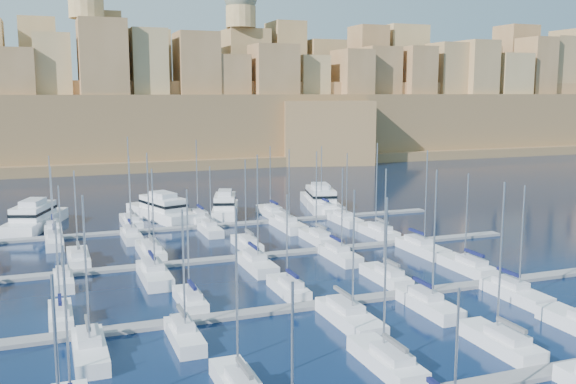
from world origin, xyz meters
name	(u,v)px	position (x,y,z in m)	size (l,w,h in m)	color
ground	(271,278)	(0.00, 0.00, 0.00)	(600.00, 600.00, 0.00)	black
pontoon_mid_near	(307,306)	(0.00, -12.00, 0.20)	(84.00, 2.00, 0.40)	slate
pontoon_mid_far	(247,257)	(0.00, 10.00, 0.20)	(84.00, 2.00, 0.40)	slate
pontoon_far	(209,226)	(0.00, 32.00, 0.20)	(84.00, 2.00, 0.40)	slate
sailboat_3	(387,361)	(0.28, -28.50, 0.75)	(2.77, 9.24, 14.66)	white
sailboat_4	(501,342)	(11.79, -28.52, 0.76)	(2.76, 9.19, 15.35)	white
sailboat_13	(61,316)	(-24.71, -7.32, 0.70)	(2.27, 7.55, 10.53)	white
sailboat_14	(190,300)	(-11.59, -7.14, 0.73)	(2.38, 7.92, 12.94)	white
sailboat_15	(289,288)	(-0.24, -6.96, 0.72)	(2.49, 8.29, 11.73)	white
sailboat_16	(386,276)	(12.44, -6.70, 0.74)	(2.64, 8.82, 14.06)	white
sailboat_17	(467,266)	(24.40, -6.42, 0.74)	(2.82, 9.40, 12.93)	white
sailboat_19	(90,350)	(-22.58, -17.46, 0.75)	(2.74, 9.14, 14.66)	white
sailboat_20	(184,335)	(-14.25, -16.92, 0.73)	(2.41, 8.04, 12.83)	white
sailboat_21	(349,317)	(1.99, -18.03, 0.76)	(3.10, 10.32, 13.87)	white
sailboat_22	(429,304)	(11.48, -17.50, 0.76)	(2.77, 9.23, 15.32)	white
sailboat_23	(515,293)	(22.63, -17.50, 0.74)	(2.77, 9.23, 13.15)	white
sailboat_25	(78,258)	(-21.92, 15.48, 0.73)	(2.75, 9.18, 12.78)	white
sailboat_26	(151,251)	(-12.25, 15.89, 0.76)	(3.01, 10.03, 14.76)	white
sailboat_27	(247,244)	(1.61, 15.15, 0.73)	(2.56, 8.52, 13.40)	white
sailboat_28	(318,237)	(12.93, 15.32, 0.74)	(2.66, 8.86, 14.19)	white
sailboat_29	(377,231)	(23.52, 15.78, 0.76)	(2.94, 9.81, 15.10)	white
sailboat_31	(63,280)	(-24.10, 5.35, 0.72)	(2.25, 7.49, 12.40)	white
sailboat_32	(154,274)	(-13.66, 3.92, 0.76)	(3.12, 10.41, 14.10)	white
sailboat_33	(257,263)	(-0.43, 4.28, 0.76)	(2.90, 9.68, 15.28)	white
sailboat_34	(340,255)	(11.60, 4.60, 0.73)	(2.71, 9.04, 13.03)	white
sailboat_35	(422,248)	(24.27, 4.04, 0.76)	(3.05, 10.17, 15.05)	white
sailboat_37	(53,228)	(-24.86, 37.35, 0.73)	(2.68, 8.93, 12.84)	white
sailboat_38	(131,222)	(-12.22, 37.76, 0.76)	(2.93, 9.77, 15.59)	white
sailboat_39	(199,217)	(-0.43, 37.89, 0.76)	(3.01, 10.02, 14.72)	white
sailboat_40	(271,212)	(13.30, 37.77, 0.74)	(2.93, 9.78, 13.21)	white
sailboat_41	(322,209)	(23.29, 37.11, 0.73)	(2.53, 8.43, 13.00)	white
sailboat_43	(55,241)	(-24.76, 26.88, 0.72)	(2.54, 8.45, 12.31)	white
sailboat_44	(131,235)	(-13.54, 26.88, 0.73)	(2.54, 8.46, 13.46)	white
sailboat_45	(210,229)	(-1.00, 26.96, 0.71)	(2.49, 8.30, 11.36)	white
sailboat_46	(288,225)	(12.03, 25.85, 0.76)	(3.16, 10.55, 13.75)	white
sailboat_47	(345,219)	(22.97, 26.58, 0.73)	(2.72, 9.07, 12.68)	white
motor_yacht_a	(35,218)	(-27.58, 41.96, 1.73)	(10.92, 18.32, 5.25)	white
motor_yacht_b	(162,209)	(-6.18, 42.14, 1.73)	(10.57, 18.74, 5.25)	white
motor_yacht_c	(225,207)	(5.17, 40.43, 1.73)	(8.50, 15.03, 5.25)	white
motor_yacht_d	(320,199)	(25.02, 42.09, 1.73)	(9.42, 18.62, 5.25)	white
fortified_city	(122,115)	(-0.19, 155.26, 14.74)	(460.00, 108.95, 59.52)	brown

